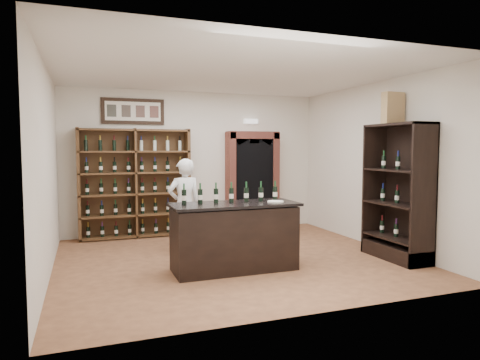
% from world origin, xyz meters
% --- Properties ---
extents(floor, '(5.50, 5.50, 0.00)m').
position_xyz_m(floor, '(0.00, 0.00, 0.00)').
color(floor, '#98603C').
rests_on(floor, ground).
extents(ceiling, '(5.50, 5.50, 0.00)m').
position_xyz_m(ceiling, '(0.00, 0.00, 3.00)').
color(ceiling, white).
rests_on(ceiling, wall_back).
extents(wall_back, '(5.50, 0.04, 3.00)m').
position_xyz_m(wall_back, '(0.00, 2.50, 1.50)').
color(wall_back, silver).
rests_on(wall_back, ground).
extents(wall_left, '(0.04, 5.00, 3.00)m').
position_xyz_m(wall_left, '(-2.75, 0.00, 1.50)').
color(wall_left, silver).
rests_on(wall_left, ground).
extents(wall_right, '(0.04, 5.00, 3.00)m').
position_xyz_m(wall_right, '(2.75, 0.00, 1.50)').
color(wall_right, silver).
rests_on(wall_right, ground).
extents(wine_shelf, '(2.20, 0.38, 2.20)m').
position_xyz_m(wine_shelf, '(-1.30, 2.33, 1.10)').
color(wine_shelf, '#4F351B').
rests_on(wine_shelf, ground).
extents(framed_picture, '(1.25, 0.04, 0.52)m').
position_xyz_m(framed_picture, '(-1.30, 2.47, 2.55)').
color(framed_picture, black).
rests_on(framed_picture, wall_back).
extents(arched_doorway, '(1.17, 0.35, 2.17)m').
position_xyz_m(arched_doorway, '(1.25, 2.33, 1.14)').
color(arched_doorway, black).
rests_on(arched_doorway, ground).
extents(emergency_light, '(0.30, 0.10, 0.10)m').
position_xyz_m(emergency_light, '(1.25, 2.42, 2.40)').
color(emergency_light, white).
rests_on(emergency_light, wall_back).
extents(tasting_counter, '(1.88, 0.78, 1.00)m').
position_xyz_m(tasting_counter, '(-0.20, -0.60, 0.49)').
color(tasting_counter, black).
rests_on(tasting_counter, ground).
extents(counter_bottle_0, '(0.07, 0.07, 0.30)m').
position_xyz_m(counter_bottle_0, '(-0.92, -0.47, 1.11)').
color(counter_bottle_0, black).
rests_on(counter_bottle_0, tasting_counter).
extents(counter_bottle_1, '(0.07, 0.07, 0.30)m').
position_xyz_m(counter_bottle_1, '(-0.68, -0.47, 1.11)').
color(counter_bottle_1, black).
rests_on(counter_bottle_1, tasting_counter).
extents(counter_bottle_2, '(0.07, 0.07, 0.30)m').
position_xyz_m(counter_bottle_2, '(-0.44, -0.47, 1.11)').
color(counter_bottle_2, black).
rests_on(counter_bottle_2, tasting_counter).
extents(counter_bottle_3, '(0.07, 0.07, 0.30)m').
position_xyz_m(counter_bottle_3, '(-0.20, -0.47, 1.11)').
color(counter_bottle_3, black).
rests_on(counter_bottle_3, tasting_counter).
extents(counter_bottle_4, '(0.07, 0.07, 0.30)m').
position_xyz_m(counter_bottle_4, '(0.04, -0.47, 1.11)').
color(counter_bottle_4, black).
rests_on(counter_bottle_4, tasting_counter).
extents(counter_bottle_5, '(0.07, 0.07, 0.30)m').
position_xyz_m(counter_bottle_5, '(0.28, -0.47, 1.11)').
color(counter_bottle_5, black).
rests_on(counter_bottle_5, tasting_counter).
extents(counter_bottle_6, '(0.07, 0.07, 0.30)m').
position_xyz_m(counter_bottle_6, '(0.52, -0.47, 1.11)').
color(counter_bottle_6, black).
rests_on(counter_bottle_6, tasting_counter).
extents(side_cabinet, '(0.48, 1.20, 2.20)m').
position_xyz_m(side_cabinet, '(2.52, -0.90, 0.75)').
color(side_cabinet, black).
rests_on(side_cabinet, ground).
extents(shopkeeper, '(0.63, 0.46, 1.62)m').
position_xyz_m(shopkeeper, '(-0.64, 0.78, 0.81)').
color(shopkeeper, white).
rests_on(shopkeeper, ground).
extents(plate, '(0.24, 0.24, 0.02)m').
position_xyz_m(plate, '(0.41, -0.73, 1.01)').
color(plate, silver).
rests_on(plate, tasting_counter).
extents(wine_crate, '(0.37, 0.17, 0.52)m').
position_xyz_m(wine_crate, '(2.52, -0.70, 2.46)').
color(wine_crate, tan).
rests_on(wine_crate, side_cabinet).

